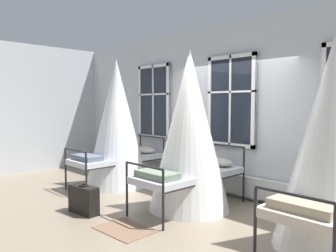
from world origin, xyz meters
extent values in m
plane|color=gray|center=(0.00, 0.00, 0.00)|extent=(18.40, 18.40, 0.00)
cube|color=silver|center=(0.00, 1.20, 1.61)|extent=(9.68, 0.10, 3.23)
cube|color=black|center=(-2.16, 1.09, 1.79)|extent=(1.05, 0.02, 1.71)
cube|color=silver|center=(-2.16, 1.09, 0.97)|extent=(1.05, 0.06, 0.07)
cube|color=silver|center=(-2.16, 1.09, 2.61)|extent=(1.05, 0.06, 0.07)
cube|color=silver|center=(-2.64, 1.09, 1.79)|extent=(0.07, 0.06, 1.71)
cube|color=silver|center=(-1.67, 1.09, 1.79)|extent=(0.07, 0.06, 1.71)
cube|color=silver|center=(-2.16, 1.09, 1.79)|extent=(0.04, 0.06, 1.71)
cube|color=silver|center=(-2.16, 1.09, 1.96)|extent=(1.05, 0.06, 0.04)
cube|color=black|center=(0.00, 1.09, 1.79)|extent=(1.05, 0.02, 1.71)
cube|color=silver|center=(0.00, 1.09, 0.97)|extent=(1.05, 0.06, 0.07)
cube|color=silver|center=(0.00, 1.09, 2.61)|extent=(1.05, 0.06, 0.07)
cube|color=silver|center=(-0.49, 1.09, 1.79)|extent=(0.07, 0.06, 1.71)
cube|color=silver|center=(0.49, 1.09, 1.79)|extent=(0.07, 0.06, 1.71)
cube|color=silver|center=(0.00, 1.09, 1.79)|extent=(0.04, 0.06, 1.71)
cube|color=silver|center=(0.00, 1.09, 1.96)|extent=(1.05, 0.06, 0.04)
cube|color=silver|center=(1.67, 1.09, 1.79)|extent=(0.07, 0.06, 1.71)
cube|color=silver|center=(0.00, 1.07, 0.25)|extent=(4.91, 0.10, 0.36)
cylinder|color=black|center=(-2.55, 1.02, 0.49)|extent=(0.04, 0.04, 0.97)
cylinder|color=black|center=(-1.73, 1.01, 0.49)|extent=(0.04, 0.04, 0.97)
cylinder|color=black|center=(-2.57, -0.92, 0.42)|extent=(0.04, 0.04, 0.84)
cylinder|color=black|center=(-1.75, -0.93, 0.42)|extent=(0.04, 0.04, 0.84)
cylinder|color=black|center=(-2.56, 0.05, 0.52)|extent=(0.05, 1.94, 0.03)
cylinder|color=black|center=(-1.74, 0.04, 0.52)|extent=(0.05, 1.94, 0.03)
cylinder|color=black|center=(-2.14, 1.01, 0.97)|extent=(0.82, 0.04, 0.03)
cylinder|color=black|center=(-2.16, -0.93, 0.84)|extent=(0.82, 0.04, 0.03)
cube|color=silver|center=(-2.15, 0.04, 0.57)|extent=(0.87, 1.97, 0.11)
ellipsoid|color=beige|center=(-2.14, 0.77, 0.69)|extent=(0.64, 0.41, 0.14)
cube|color=slate|center=(-2.16, -0.67, 0.67)|extent=(0.68, 0.37, 0.10)
cone|color=white|center=(-2.15, 0.04, 1.34)|extent=(1.34, 1.34, 2.67)
cylinder|color=black|center=(-0.41, 0.94, 0.49)|extent=(0.04, 0.04, 0.97)
cylinder|color=black|center=(0.41, 0.93, 0.49)|extent=(0.04, 0.04, 0.97)
cylinder|color=black|center=(-0.43, -1.00, 0.42)|extent=(0.04, 0.04, 0.84)
cylinder|color=black|center=(0.40, -1.01, 0.42)|extent=(0.04, 0.04, 0.84)
cylinder|color=black|center=(-0.42, -0.03, 0.52)|extent=(0.05, 1.94, 0.03)
cylinder|color=black|center=(0.40, -0.04, 0.52)|extent=(0.05, 1.94, 0.03)
cylinder|color=black|center=(0.00, 0.94, 0.97)|extent=(0.82, 0.04, 0.03)
cylinder|color=black|center=(-0.01, -1.01, 0.84)|extent=(0.82, 0.04, 0.03)
cube|color=silver|center=(-0.01, -0.04, 0.57)|extent=(0.86, 1.97, 0.11)
ellipsoid|color=#B7B2A3|center=(0.00, 0.70, 0.69)|extent=(0.63, 0.40, 0.14)
cube|color=slate|center=(-0.01, -0.75, 0.67)|extent=(0.68, 0.36, 0.10)
cone|color=white|center=(-0.01, -0.04, 1.31)|extent=(1.34, 1.34, 2.61)
cylinder|color=black|center=(1.82, 1.02, 0.49)|extent=(0.04, 0.04, 0.97)
cylinder|color=black|center=(1.76, -0.93, 0.42)|extent=(0.04, 0.04, 0.84)
cylinder|color=black|center=(2.58, -0.95, 0.42)|extent=(0.04, 0.04, 0.84)
cylinder|color=black|center=(1.79, 0.05, 0.52)|extent=(0.09, 1.94, 0.03)
cylinder|color=black|center=(2.17, -0.94, 0.84)|extent=(0.82, 0.06, 0.03)
cube|color=beige|center=(2.20, 0.03, 0.57)|extent=(0.90, 1.99, 0.11)
cube|color=tan|center=(2.18, -0.68, 0.67)|extent=(0.69, 0.38, 0.10)
cone|color=white|center=(2.20, 0.03, 1.30)|extent=(1.34, 1.34, 2.59)
cube|color=brown|center=(0.00, -1.37, 0.01)|extent=(0.82, 0.59, 0.01)
cube|color=black|center=(-1.00, -1.42, 0.22)|extent=(0.58, 0.25, 0.44)
cube|color=tan|center=(-1.01, -1.32, 0.22)|extent=(0.50, 0.06, 0.03)
torus|color=black|center=(-1.00, -1.42, 0.46)|extent=(0.16, 0.16, 0.02)
camera|label=1|loc=(3.62, -4.05, 1.73)|focal=35.44mm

